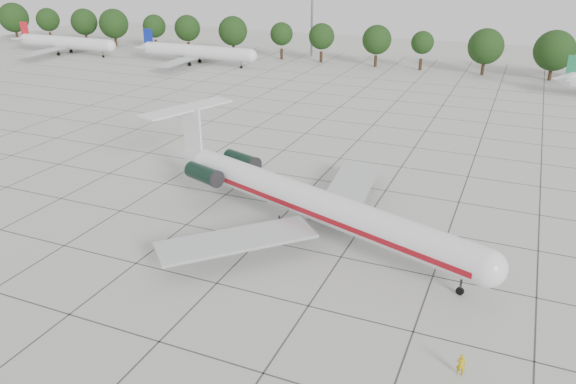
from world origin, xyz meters
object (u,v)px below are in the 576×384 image
at_px(main_airliner, 301,198).
at_px(bg_airliner_a, 66,43).
at_px(ground_crew, 461,365).
at_px(bg_airliner_b, 197,52).

height_order(main_airliner, bg_airliner_a, main_airliner).
xyz_separation_m(ground_crew, bg_airliner_b, (-69.86, 82.18, 2.12)).
xyz_separation_m(ground_crew, bg_airliner_a, (-107.49, 80.83, 2.12)).
bearing_deg(bg_airliner_a, main_airliner, -36.08).
relative_size(bg_airliner_a, bg_airliner_b, 1.00).
bearing_deg(ground_crew, bg_airliner_a, -41.25).
xyz_separation_m(main_airliner, bg_airliner_b, (-52.88, 67.29, -0.31)).
relative_size(main_airliner, bg_airliner_a, 1.34).
height_order(ground_crew, bg_airliner_a, bg_airliner_a).
bearing_deg(ground_crew, bg_airliner_b, -53.94).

